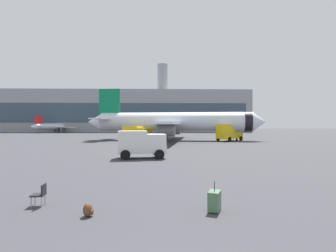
% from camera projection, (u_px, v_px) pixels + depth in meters
% --- Properties ---
extents(airplane_at_gate, '(35.71, 32.36, 10.50)m').
position_uv_depth(airplane_at_gate, '(174.00, 122.00, 52.32)').
color(airplane_at_gate, silver).
rests_on(airplane_at_gate, ground).
extents(airplane_taxiing, '(17.46, 19.07, 6.58)m').
position_uv_depth(airplane_taxiing, '(59.00, 127.00, 104.50)').
color(airplane_taxiing, silver).
rests_on(airplane_taxiing, ground).
extents(service_truck, '(5.27, 4.20, 2.90)m').
position_uv_depth(service_truck, '(136.00, 133.00, 47.81)').
color(service_truck, yellow).
rests_on(service_truck, ground).
extents(fuel_truck, '(5.96, 5.92, 3.20)m').
position_uv_depth(fuel_truck, '(229.00, 132.00, 50.73)').
color(fuel_truck, yellow).
rests_on(fuel_truck, ground).
extents(cargo_van, '(4.59, 2.73, 2.60)m').
position_uv_depth(cargo_van, '(141.00, 143.00, 24.86)').
color(cargo_van, white).
rests_on(cargo_van, ground).
extents(safety_cone_near, '(0.44, 0.44, 0.83)m').
position_uv_depth(safety_cone_near, '(158.00, 137.00, 58.57)').
color(safety_cone_near, '#F2590C').
rests_on(safety_cone_near, ground).
extents(safety_cone_mid, '(0.44, 0.44, 0.69)m').
position_uv_depth(safety_cone_mid, '(243.00, 138.00, 54.87)').
color(safety_cone_mid, '#F2590C').
rests_on(safety_cone_mid, ground).
extents(safety_cone_far, '(0.44, 0.44, 0.67)m').
position_uv_depth(safety_cone_far, '(166.00, 146.00, 34.88)').
color(safety_cone_far, '#F2590C').
rests_on(safety_cone_far, ground).
extents(safety_cone_outer, '(0.44, 0.44, 0.62)m').
position_uv_depth(safety_cone_outer, '(123.00, 141.00, 45.42)').
color(safety_cone_outer, '#F2590C').
rests_on(safety_cone_outer, ground).
extents(rolling_suitcase, '(0.61, 0.74, 1.10)m').
position_uv_depth(rolling_suitcase, '(214.00, 201.00, 9.69)').
color(rolling_suitcase, '#476B4C').
rests_on(rolling_suitcase, ground).
extents(traveller_backpack, '(0.36, 0.40, 0.48)m').
position_uv_depth(traveller_backpack, '(88.00, 210.00, 9.13)').
color(traveller_backpack, brown).
rests_on(traveller_backpack, ground).
extents(gate_chair, '(0.52, 0.52, 0.86)m').
position_uv_depth(gate_chair, '(40.00, 193.00, 10.29)').
color(gate_chair, black).
rests_on(gate_chair, ground).
extents(terminal_building, '(107.15, 18.11, 29.48)m').
position_uv_depth(terminal_building, '(124.00, 111.00, 114.54)').
color(terminal_building, gray).
rests_on(terminal_building, ground).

